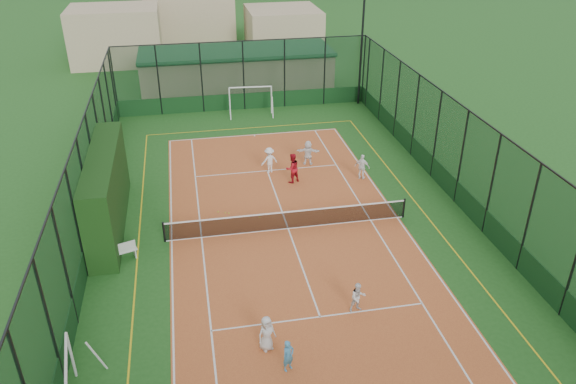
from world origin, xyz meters
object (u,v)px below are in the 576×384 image
at_px(floodlight_ne, 361,49).
at_px(white_bench, 116,252).
at_px(child_near_mid, 288,356).
at_px(coach, 292,168).
at_px(futsal_goal_far, 251,101).
at_px(child_far_back, 308,153).
at_px(child_near_left, 267,333).
at_px(clubhouse, 237,69).
at_px(child_far_left, 269,160).
at_px(child_far_right, 362,167).
at_px(child_near_right, 358,297).

height_order(floodlight_ne, white_bench, floodlight_ne).
xyz_separation_m(child_near_mid, coach, (2.82, 13.52, 0.25)).
relative_size(futsal_goal_far, child_far_back, 2.10).
bearing_deg(child_near_left, clubhouse, 62.54).
bearing_deg(floodlight_ne, child_near_left, -114.08).
distance_m(child_far_left, child_far_right, 5.24).
relative_size(futsal_goal_far, child_far_right, 2.13).
bearing_deg(child_far_left, child_near_mid, 67.76).
xyz_separation_m(white_bench, coach, (8.94, 5.98, 0.37)).
relative_size(clubhouse, child_near_mid, 12.65).
bearing_deg(child_near_left, child_far_right, 35.80).
distance_m(child_far_right, coach, 3.92).
xyz_separation_m(floodlight_ne, child_near_right, (-7.11, -22.90, -3.49)).
bearing_deg(child_far_back, futsal_goal_far, -61.32).
bearing_deg(child_near_mid, child_far_left, 53.67).
bearing_deg(clubhouse, child_near_right, -86.98).
height_order(child_near_left, coach, coach).
height_order(child_near_mid, child_far_right, child_far_right).
bearing_deg(floodlight_ne, child_far_left, -129.27).
relative_size(white_bench, child_far_right, 1.20).
bearing_deg(coach, floodlight_ne, -146.54).
bearing_deg(child_near_mid, child_near_right, 8.22).
relative_size(floodlight_ne, child_near_left, 5.98).
relative_size(child_near_left, child_near_mid, 1.15).
height_order(child_near_left, child_far_left, child_far_left).
relative_size(white_bench, child_far_back, 1.18).
bearing_deg(coach, child_far_right, 150.68).
bearing_deg(futsal_goal_far, child_near_right, -83.00).
height_order(child_near_mid, child_far_left, child_far_left).
relative_size(white_bench, child_near_mid, 1.45).
bearing_deg(child_near_mid, coach, 48.71).
distance_m(white_bench, child_near_mid, 9.71).
height_order(clubhouse, child_near_mid, clubhouse).
xyz_separation_m(futsal_goal_far, child_far_left, (-0.21, -9.67, -0.23)).
xyz_separation_m(futsal_goal_far, child_far_back, (2.18, -9.04, -0.25)).
distance_m(floodlight_ne, child_far_right, 13.13).
bearing_deg(child_near_right, clubhouse, 86.00).
bearing_deg(child_near_left, coach, 51.65).
distance_m(white_bench, child_far_left, 10.85).
relative_size(clubhouse, child_far_back, 10.33).
height_order(child_far_left, child_far_right, child_far_left).
bearing_deg(clubhouse, white_bench, -108.57).
distance_m(clubhouse, child_far_right, 18.30).
relative_size(floodlight_ne, child_far_back, 5.61).
bearing_deg(child_far_back, child_near_right, 100.80).
bearing_deg(child_near_mid, clubhouse, 57.36).
bearing_deg(futsal_goal_far, floodlight_ne, 8.94).
bearing_deg(futsal_goal_far, child_near_mid, -90.68).
bearing_deg(child_near_right, child_far_left, 89.30).
height_order(child_far_right, coach, coach).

